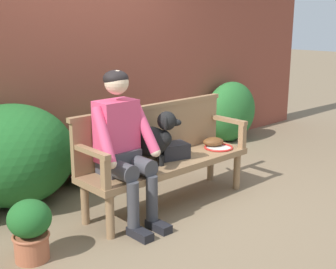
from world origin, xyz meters
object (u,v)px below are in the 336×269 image
at_px(garden_bench, 168,167).
at_px(person_seated, 122,142).
at_px(sports_bag, 173,151).
at_px(dog_on_bench, 154,138).
at_px(baseball_glove, 213,142).
at_px(tennis_racket, 217,147).
at_px(potted_plant, 30,228).

height_order(garden_bench, person_seated, person_seated).
bearing_deg(garden_bench, sports_bag, 21.26).
height_order(garden_bench, sports_bag, sports_bag).
height_order(dog_on_bench, baseball_glove, dog_on_bench).
xyz_separation_m(person_seated, tennis_racket, (1.19, -0.01, -0.27)).
xyz_separation_m(dog_on_bench, potted_plant, (-1.26, -0.09, -0.42)).
bearing_deg(sports_bag, person_seated, -175.80).
bearing_deg(tennis_racket, baseball_glove, 77.97).
bearing_deg(potted_plant, tennis_racket, 1.16).
relative_size(person_seated, tennis_racket, 2.25).
bearing_deg(garden_bench, potted_plant, -177.38).
bearing_deg(garden_bench, person_seated, -179.02).
xyz_separation_m(dog_on_bench, baseball_glove, (0.83, 0.02, -0.20)).
relative_size(baseball_glove, sports_bag, 0.79).
xyz_separation_m(tennis_racket, sports_bag, (-0.57, 0.06, 0.06)).
bearing_deg(garden_bench, dog_on_bench, 171.01).
bearing_deg(dog_on_bench, tennis_racket, -3.23).
bearing_deg(potted_plant, sports_bag, 3.84).
bearing_deg(garden_bench, tennis_racket, -1.94).
distance_m(dog_on_bench, tennis_racket, 0.84).
height_order(person_seated, baseball_glove, person_seated).
xyz_separation_m(tennis_racket, potted_plant, (-2.07, -0.04, -0.19)).
height_order(tennis_racket, potted_plant, same).
bearing_deg(sports_bag, garden_bench, -158.74).
relative_size(person_seated, dog_on_bench, 2.71).
xyz_separation_m(dog_on_bench, sports_bag, (0.24, 0.01, -0.17)).
bearing_deg(sports_bag, baseball_glove, 0.87).
height_order(person_seated, dog_on_bench, person_seated).
bearing_deg(person_seated, garden_bench, 0.98).
xyz_separation_m(person_seated, sports_bag, (0.62, 0.05, -0.21)).
height_order(person_seated, potted_plant, person_seated).
distance_m(person_seated, baseball_glove, 1.23).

